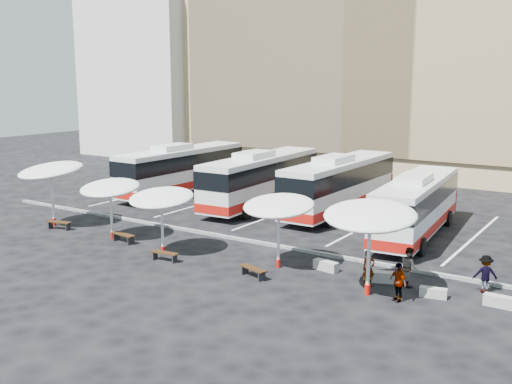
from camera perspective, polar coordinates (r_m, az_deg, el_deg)
The scene contains 26 objects.
ground at distance 32.84m, azimuth -4.35°, elevation -4.42°, with size 120.00×120.00×0.00m, color black.
sandstone_building at distance 60.27m, azimuth 14.89°, elevation 14.30°, with size 42.00×18.25×29.60m.
apartment_block at distance 71.15m, azimuth -8.67°, elevation 11.02°, with size 14.00×14.00×18.00m, color beige.
curb_divider at distance 33.20m, azimuth -3.82°, elevation -4.11°, with size 34.00×0.25×0.15m, color black.
bay_lines at distance 39.28m, azimuth 2.79°, elevation -1.85°, with size 24.15×12.00×0.01m.
bus_0 at distance 45.26m, azimuth -7.06°, elevation 2.27°, with size 2.99×12.05×3.81m.
bus_1 at distance 40.64m, azimuth 0.56°, elevation 1.40°, with size 3.18×12.16×3.83m.
bus_2 at distance 38.94m, azimuth 8.01°, elevation 0.86°, with size 2.86×12.04×3.82m.
bus_3 at distance 34.00m, azimuth 15.07°, elevation -1.10°, with size 3.38×11.35×3.55m.
sunshade_0 at distance 36.86m, azimuth -18.96°, elevation 1.94°, with size 4.41×4.45×3.88m.
sunshade_1 at distance 32.95m, azimuth -13.73°, elevation 0.37°, with size 3.85×3.88×3.31m.
sunshade_2 at distance 29.65m, azimuth -9.00°, elevation -0.57°, with size 3.79×3.82×3.33m.
sunshade_3 at distance 27.15m, azimuth 2.18°, elevation -1.34°, with size 3.57×3.61×3.41m.
sunshade_4 at distance 24.01m, azimuth 10.81°, elevation -2.24°, with size 4.36×4.39×3.85m.
wood_bench_0 at distance 36.37m, azimuth -18.26°, elevation -2.86°, with size 1.57×0.75×0.47m.
wood_bench_1 at distance 32.59m, azimuth -12.50°, elevation -4.10°, with size 1.60×0.62×0.48m.
wood_bench_2 at distance 29.03m, azimuth -8.69°, elevation -5.88°, with size 1.46×0.53×0.44m.
wood_bench_3 at distance 26.40m, azimuth -0.26°, elevation -7.44°, with size 1.51×0.82×0.45m.
conc_bench_0 at distance 27.55m, azimuth 6.68°, elevation -6.99°, with size 1.19×0.40×0.45m, color gray.
conc_bench_1 at distance 26.43m, azimuth 11.92°, elevation -7.92°, with size 1.23×0.41×0.46m, color gray.
conc_bench_2 at distance 25.18m, azimuth 16.53°, elevation -9.18°, with size 1.06×0.35×0.40m, color gray.
conc_bench_3 at distance 25.01m, azimuth 22.21°, elevation -9.63°, with size 1.18×0.39×0.44m, color gray.
passenger_0 at distance 25.61m, azimuth 10.66°, elevation -7.19°, with size 0.57×0.37×1.56m, color black.
passenger_1 at distance 26.05m, azimuth 14.42°, elevation -6.92°, with size 0.81×0.63×1.66m, color black.
passenger_2 at distance 24.25m, azimuth 13.37°, elevation -8.34°, with size 0.92×0.38×1.56m, color black.
passenger_3 at distance 26.24m, azimuth 20.97°, elevation -7.29°, with size 1.01×0.58×1.56m, color black.
Camera 1 is at (19.41, -25.05, 8.63)m, focal length 42.00 mm.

